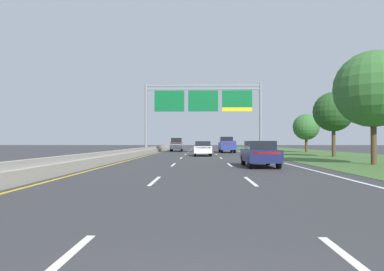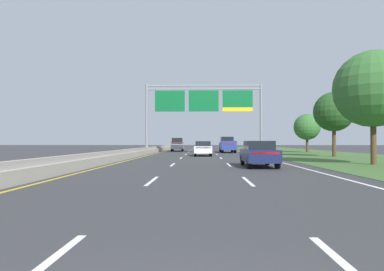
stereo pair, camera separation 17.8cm
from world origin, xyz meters
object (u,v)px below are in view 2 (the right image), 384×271
(car_navy_right_lane_sedan, at_px, (259,153))
(roadside_tree_far, at_px, (307,127))
(overhead_sign_gantry, at_px, (204,104))
(car_silver_left_lane_suv, at_px, (177,144))
(roadside_tree_mid, at_px, (334,112))
(pickup_truck_blue, at_px, (227,145))
(car_white_centre_lane_sedan, at_px, (203,148))
(roadside_tree_near, at_px, (373,89))

(car_navy_right_lane_sedan, height_order, roadside_tree_far, roadside_tree_far)
(roadside_tree_far, bearing_deg, overhead_sign_gantry, -162.72)
(overhead_sign_gantry, relative_size, car_silver_left_lane_suv, 3.17)
(car_silver_left_lane_suv, bearing_deg, car_navy_right_lane_sedan, -168.92)
(car_navy_right_lane_sedan, xyz_separation_m, roadside_tree_mid, (9.75, 13.25, 3.69))
(pickup_truck_blue, height_order, car_white_centre_lane_sedan, pickup_truck_blue)
(roadside_tree_near, height_order, roadside_tree_mid, roadside_tree_near)
(overhead_sign_gantry, height_order, pickup_truck_blue, overhead_sign_gantry)
(roadside_tree_near, bearing_deg, car_navy_right_lane_sedan, -166.87)
(roadside_tree_mid, xyz_separation_m, roadside_tree_far, (1.56, 13.44, -0.93))
(roadside_tree_mid, bearing_deg, pickup_truck_blue, 127.07)
(overhead_sign_gantry, height_order, roadside_tree_far, overhead_sign_gantry)
(car_navy_right_lane_sedan, bearing_deg, car_white_centre_lane_sedan, 12.60)
(pickup_truck_blue, height_order, roadside_tree_near, roadside_tree_near)
(pickup_truck_blue, xyz_separation_m, roadside_tree_near, (7.71, -24.21, 3.91))
(car_white_centre_lane_sedan, xyz_separation_m, roadside_tree_far, (14.65, 11.56, 2.76))
(overhead_sign_gantry, height_order, car_navy_right_lane_sedan, overhead_sign_gantry)
(pickup_truck_blue, distance_m, roadside_tree_mid, 16.38)
(roadside_tree_mid, bearing_deg, car_white_centre_lane_sedan, 171.80)
(car_white_centre_lane_sedan, bearing_deg, pickup_truck_blue, -18.19)
(overhead_sign_gantry, bearing_deg, roadside_tree_far, 17.28)
(overhead_sign_gantry, xyz_separation_m, car_white_centre_lane_sedan, (-0.12, -7.03, -5.55))
(roadside_tree_mid, bearing_deg, roadside_tree_far, 83.40)
(car_navy_right_lane_sedan, bearing_deg, roadside_tree_mid, -36.23)
(pickup_truck_blue, xyz_separation_m, car_silver_left_lane_suv, (-7.48, 6.79, 0.02))
(car_silver_left_lane_suv, bearing_deg, car_white_centre_lane_sedan, -168.75)
(overhead_sign_gantry, bearing_deg, roadside_tree_near, -61.54)
(roadside_tree_far, bearing_deg, pickup_truck_blue, -176.62)
(car_navy_right_lane_sedan, bearing_deg, roadside_tree_far, -22.84)
(pickup_truck_blue, height_order, car_navy_right_lane_sedan, pickup_truck_blue)
(roadside_tree_near, xyz_separation_m, roadside_tree_far, (3.51, 24.87, -1.41))
(pickup_truck_blue, distance_m, roadside_tree_near, 25.71)
(overhead_sign_gantry, xyz_separation_m, roadside_tree_far, (14.54, 4.52, -2.79))
(car_white_centre_lane_sedan, height_order, roadside_tree_far, roadside_tree_far)
(overhead_sign_gantry, relative_size, roadside_tree_mid, 2.31)
(roadside_tree_near, bearing_deg, overhead_sign_gantry, 118.46)
(car_white_centre_lane_sedan, height_order, car_navy_right_lane_sedan, same)
(car_white_centre_lane_sedan, xyz_separation_m, roadside_tree_mid, (13.10, -1.89, 3.69))
(car_navy_right_lane_sedan, distance_m, roadside_tree_far, 29.12)
(pickup_truck_blue, bearing_deg, roadside_tree_mid, -143.71)
(overhead_sign_gantry, distance_m, roadside_tree_near, 23.19)
(pickup_truck_blue, distance_m, car_navy_right_lane_sedan, 26.03)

